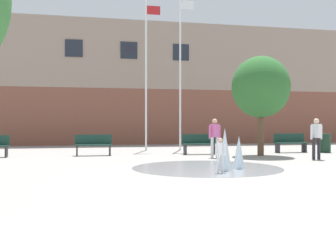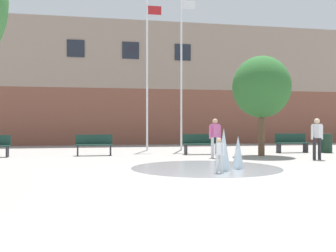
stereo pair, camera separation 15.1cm
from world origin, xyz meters
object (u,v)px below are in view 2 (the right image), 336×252
(park_bench_under_left_flagpole, at_px, (94,144))
(adult_near_bench, at_px, (215,135))
(park_bench_center, at_px, (200,144))
(flagpole_left, at_px, (148,69))
(park_bench_under_right_flagpole, at_px, (292,143))
(flagpole_right, at_px, (182,67))
(teen_by_trashcan, at_px, (317,135))
(child_with_pink_shirt, at_px, (219,152))
(trash_can, at_px, (326,143))
(street_tree_near_building, at_px, (261,87))

(park_bench_under_left_flagpole, bearing_deg, adult_near_bench, -23.92)
(park_bench_center, bearing_deg, flagpole_left, 122.82)
(park_bench_center, distance_m, park_bench_under_right_flagpole, 4.59)
(park_bench_under_left_flagpole, height_order, flagpole_right, flagpole_right)
(park_bench_center, xyz_separation_m, park_bench_under_right_flagpole, (4.59, 0.16, 0.00))
(teen_by_trashcan, relative_size, child_with_pink_shirt, 1.61)
(flagpole_right, xyz_separation_m, trash_can, (6.35, -3.23, -3.96))
(flagpole_left, relative_size, trash_can, 8.80)
(park_bench_center, bearing_deg, child_with_pink_shirt, -101.39)
(child_with_pink_shirt, xyz_separation_m, flagpole_left, (-0.64, 9.65, 3.63))
(teen_by_trashcan, xyz_separation_m, adult_near_bench, (-3.58, 1.58, 0.00))
(park_bench_under_left_flagpole, bearing_deg, flagpole_right, 31.59)
(park_bench_under_left_flagpole, height_order, child_with_pink_shirt, child_with_pink_shirt)
(street_tree_near_building, bearing_deg, park_bench_center, 151.76)
(park_bench_center, xyz_separation_m, flagpole_left, (-1.97, 3.05, 3.73))
(park_bench_under_left_flagpole, relative_size, park_bench_under_right_flagpole, 1.00)
(park_bench_under_right_flagpole, relative_size, flagpole_left, 0.20)
(park_bench_center, bearing_deg, trash_can, -1.64)
(park_bench_under_right_flagpole, height_order, flagpole_right, flagpole_right)
(adult_near_bench, height_order, street_tree_near_building, street_tree_near_building)
(flagpole_left, bearing_deg, park_bench_center, -57.18)
(park_bench_center, distance_m, adult_near_bench, 1.96)
(teen_by_trashcan, bearing_deg, flagpole_left, -158.41)
(park_bench_under_left_flagpole, distance_m, flagpole_right, 6.67)
(park_bench_center, height_order, teen_by_trashcan, teen_by_trashcan)
(park_bench_under_left_flagpole, distance_m, child_with_pink_shirt, 7.63)
(flagpole_left, distance_m, trash_can, 9.56)
(child_with_pink_shirt, relative_size, street_tree_near_building, 0.23)
(park_bench_center, distance_m, teen_by_trashcan, 5.07)
(flagpole_left, bearing_deg, child_with_pink_shirt, -86.19)
(park_bench_under_right_flagpole, xyz_separation_m, teen_by_trashcan, (-0.93, -3.64, 0.45))
(park_bench_center, height_order, child_with_pink_shirt, child_with_pink_shirt)
(flagpole_right, distance_m, trash_can, 8.15)
(child_with_pink_shirt, height_order, trash_can, child_with_pink_shirt)
(park_bench_under_left_flagpole, distance_m, teen_by_trashcan, 9.19)
(flagpole_right, bearing_deg, street_tree_near_building, -59.76)
(teen_by_trashcan, height_order, child_with_pink_shirt, teen_by_trashcan)
(teen_by_trashcan, xyz_separation_m, flagpole_left, (-5.63, 6.54, 3.27))
(street_tree_near_building, bearing_deg, flagpole_right, 120.24)
(child_with_pink_shirt, bearing_deg, trash_can, -21.79)
(park_bench_under_left_flagpole, distance_m, park_bench_center, 4.74)
(park_bench_under_left_flagpole, xyz_separation_m, park_bench_center, (4.74, -0.23, 0.00))
(adult_near_bench, relative_size, flagpole_right, 0.19)
(adult_near_bench, bearing_deg, park_bench_center, -21.79)
(park_bench_under_right_flagpole, xyz_separation_m, flagpole_left, (-6.56, 2.89, 3.73))
(park_bench_under_left_flagpole, xyz_separation_m, flagpole_left, (2.76, 2.82, 3.73))
(flagpole_right, bearing_deg, park_bench_under_left_flagpole, -148.41)
(park_bench_under_left_flagpole, bearing_deg, park_bench_under_right_flagpole, -0.43)
(teen_by_trashcan, bearing_deg, adult_near_bench, -132.95)
(child_with_pink_shirt, distance_m, trash_can, 9.89)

